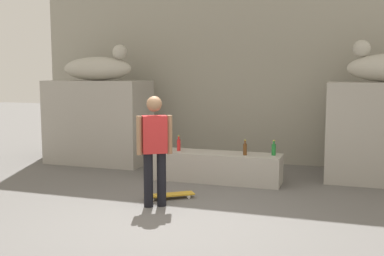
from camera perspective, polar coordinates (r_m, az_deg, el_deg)
name	(u,v)px	position (r m, az deg, el deg)	size (l,w,h in m)	color
ground_plane	(174,217)	(6.58, -2.20, -10.96)	(40.00, 40.00, 0.00)	#605E5B
facade_wall	(245,10)	(10.77, 6.60, 14.25)	(9.87, 0.60, 6.82)	gray
pedestal_left	(99,122)	(10.51, -11.46, 0.74)	(2.22, 1.12, 1.84)	#A39E93
statue_reclining_left	(99,68)	(10.44, -11.44, 7.32)	(1.62, 0.63, 0.78)	#B5B0A2
ledge_block	(217,167)	(8.61, 3.14, -4.83)	(2.36, 0.61, 0.54)	#A39E93
skater	(155,146)	(6.91, -4.64, -2.25)	(0.47, 0.36, 1.67)	black
skateboard	(169,195)	(7.48, -2.80, -8.25)	(0.77, 0.63, 0.08)	gold
bottle_red	(179,145)	(8.75, -1.65, -2.06)	(0.07, 0.07, 0.29)	red
bottle_green	(274,149)	(8.40, 10.06, -2.60)	(0.08, 0.08, 0.27)	#1E722D
bottle_brown	(245,149)	(8.34, 6.56, -2.58)	(0.07, 0.07, 0.28)	#593314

